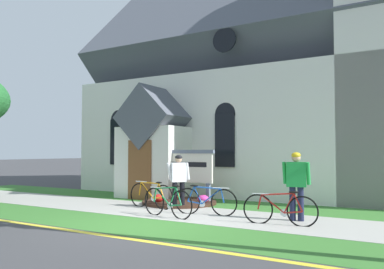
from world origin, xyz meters
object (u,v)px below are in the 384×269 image
at_px(bicycle_silver, 151,195).
at_px(bicycle_green, 280,209).
at_px(church_sign, 187,168).
at_px(cyclist_in_white_jersey, 296,181).
at_px(bicycle_black, 167,202).
at_px(cyclist_in_blue_jersey, 179,177).
at_px(bicycle_orange, 205,201).

height_order(bicycle_silver, bicycle_green, bicycle_silver).
bearing_deg(church_sign, cyclist_in_white_jersey, -22.03).
distance_m(bicycle_black, bicycle_silver, 1.71).
distance_m(bicycle_silver, cyclist_in_white_jersey, 4.41).
xyz_separation_m(church_sign, cyclist_in_white_jersey, (4.13, -1.67, -0.17)).
distance_m(church_sign, bicycle_black, 3.09).
bearing_deg(bicycle_black, bicycle_silver, 140.46).
bearing_deg(bicycle_silver, cyclist_in_blue_jersey, 24.54).
bearing_deg(bicycle_black, cyclist_in_blue_jersey, 111.51).
distance_m(bicycle_orange, cyclist_in_blue_jersey, 1.50).
bearing_deg(bicycle_orange, bicycle_black, -129.98).
relative_size(church_sign, bicycle_green, 1.20).
xyz_separation_m(bicycle_orange, cyclist_in_white_jersey, (2.37, 0.31, 0.61)).
xyz_separation_m(bicycle_black, bicycle_green, (2.86, 0.40, -0.02)).
height_order(church_sign, bicycle_green, church_sign).
distance_m(bicycle_silver, bicycle_green, 4.24).
xyz_separation_m(church_sign, bicycle_black, (1.08, -2.79, -0.77)).
relative_size(cyclist_in_blue_jersey, cyclist_in_white_jersey, 0.95).
bearing_deg(cyclist_in_blue_jersey, cyclist_in_white_jersey, -5.06).
bearing_deg(bicycle_orange, bicycle_green, -10.62).
bearing_deg(bicycle_silver, church_sign, 82.04).
bearing_deg(church_sign, bicycle_orange, -48.34).
xyz_separation_m(bicycle_black, cyclist_in_white_jersey, (3.05, 1.11, 0.60)).
bearing_deg(bicycle_silver, bicycle_black, -39.54).
relative_size(church_sign, cyclist_in_blue_jersey, 1.29).
bearing_deg(cyclist_in_white_jersey, cyclist_in_blue_jersey, 174.94).
bearing_deg(bicycle_silver, cyclist_in_white_jersey, 0.32).
height_order(church_sign, bicycle_silver, church_sign).
bearing_deg(church_sign, bicycle_silver, -97.96).
xyz_separation_m(cyclist_in_blue_jersey, cyclist_in_white_jersey, (3.62, -0.32, 0.06)).
height_order(bicycle_orange, bicycle_green, same).
height_order(bicycle_silver, bicycle_orange, bicycle_silver).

